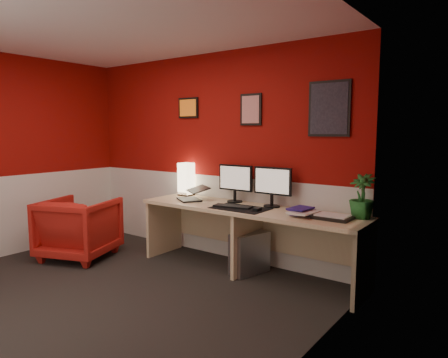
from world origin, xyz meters
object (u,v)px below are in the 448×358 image
pc_tower (250,253)px  armchair (79,228)px  desk (248,240)px  potted_plant (362,196)px  shoji_lamp (186,180)px  monitor_right (272,181)px  zen_tray (332,217)px  laptop (189,191)px  monitor_left (235,177)px

pc_tower → armchair: size_ratio=0.55×
desk → potted_plant: 1.31m
shoji_lamp → armchair: 1.44m
pc_tower → monitor_right: bearing=63.5°
potted_plant → pc_tower: 1.36m
zen_tray → pc_tower: size_ratio=0.78×
pc_tower → armchair: 2.15m
laptop → armchair: bearing=-114.0°
shoji_lamp → monitor_right: bearing=-1.6°
desk → armchair: armchair is taller
desk → potted_plant: potted_plant is taller
potted_plant → monitor_left: bearing=179.9°
laptop → armchair: 1.45m
armchair → monitor_left: bearing=-170.3°
monitor_left → monitor_right: size_ratio=1.00×
laptop → monitor_left: bearing=57.0°
potted_plant → armchair: potted_plant is taller
monitor_right → pc_tower: monitor_right is taller
desk → monitor_left: size_ratio=4.48×
laptop → pc_tower: size_ratio=0.73×
desk → monitor_right: 0.71m
shoji_lamp → pc_tower: size_ratio=0.89×
shoji_lamp → potted_plant: size_ratio=0.94×
monitor_right → pc_tower: (-0.16, -0.19, -0.80)m
monitor_left → pc_tower: (0.34, -0.20, -0.80)m
shoji_lamp → monitor_left: (0.78, -0.03, 0.09)m
potted_plant → armchair: bearing=-162.8°
shoji_lamp → potted_plant: (2.25, -0.03, 0.01)m
desk → laptop: bearing=-178.2°
pc_tower → armchair: bearing=-144.8°
shoji_lamp → monitor_left: monitor_left is taller
desk → potted_plant: (1.16, 0.20, 0.58)m
monitor_right → desk: bearing=-134.0°
monitor_left → zen_tray: 1.31m
zen_tray → potted_plant: 0.35m
pc_tower → shoji_lamp: bearing=-177.4°
desk → monitor_right: (0.19, 0.19, 0.66)m
monitor_right → potted_plant: monitor_right is taller
desk → armchair: (-1.97, -0.77, 0.00)m
desk → pc_tower: 0.14m
monitor_right → laptop: bearing=-167.8°
zen_tray → potted_plant: (0.21, 0.20, 0.20)m
monitor_left → armchair: size_ratio=0.71×
laptop → monitor_left: size_ratio=0.57×
potted_plant → pc_tower: size_ratio=0.94×
shoji_lamp → pc_tower: bearing=-11.4°
laptop → zen_tray: bearing=33.9°
shoji_lamp → pc_tower: (1.12, -0.22, -0.70)m
desk → pc_tower: desk is taller
monitor_left → potted_plant: 1.48m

